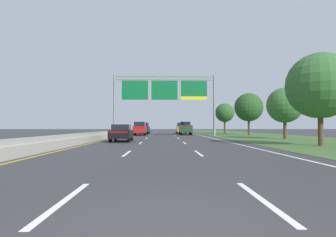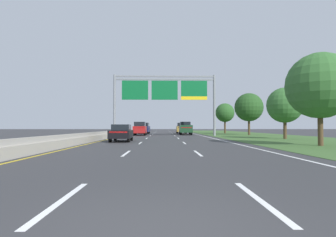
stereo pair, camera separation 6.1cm
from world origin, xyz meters
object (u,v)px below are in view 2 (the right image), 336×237
(overhead_sign_gantry, at_px, (165,93))
(roadside_tree_far, at_px, (249,107))
(car_gold_right_lane_suv, at_px, (181,128))
(car_navy_left_lane_suv, at_px, (144,128))
(car_red_left_lane_suv, at_px, (140,128))
(roadside_tree_distant, at_px, (225,113))
(pickup_truck_darkgreen, at_px, (185,128))
(roadside_tree_near, at_px, (320,86))
(roadside_tree_mid, at_px, (285,105))
(car_black_left_lane_sedan, at_px, (122,133))

(overhead_sign_gantry, xyz_separation_m, roadside_tree_far, (13.94, 4.68, -1.83))
(overhead_sign_gantry, height_order, car_gold_right_lane_suv, overhead_sign_gantry)
(overhead_sign_gantry, bearing_deg, car_navy_left_lane_suv, 106.50)
(car_red_left_lane_suv, relative_size, roadside_tree_distant, 0.78)
(car_red_left_lane_suv, xyz_separation_m, roadside_tree_far, (17.78, 1.43, 3.46))
(pickup_truck_darkgreen, distance_m, car_red_left_lane_suv, 7.92)
(car_navy_left_lane_suv, distance_m, roadside_tree_near, 36.97)
(roadside_tree_near, xyz_separation_m, roadside_tree_distant, (1.30, 35.57, -0.14))
(overhead_sign_gantry, distance_m, car_red_left_lane_suv, 7.30)
(overhead_sign_gantry, distance_m, roadside_tree_near, 23.63)
(roadside_tree_near, bearing_deg, pickup_truck_darkgreen, 105.39)
(car_navy_left_lane_suv, bearing_deg, pickup_truck_darkgreen, -131.22)
(car_gold_right_lane_suv, bearing_deg, pickup_truck_darkgreen, -178.41)
(car_red_left_lane_suv, bearing_deg, pickup_truck_darkgreen, -69.54)
(car_red_left_lane_suv, height_order, car_navy_left_lane_suv, same)
(roadside_tree_near, distance_m, roadside_tree_far, 25.69)
(roadside_tree_mid, relative_size, roadside_tree_distant, 0.95)
(roadside_tree_distant, bearing_deg, roadside_tree_mid, -87.38)
(overhead_sign_gantry, xyz_separation_m, car_red_left_lane_suv, (-3.85, 3.25, -5.29))
(pickup_truck_darkgreen, xyz_separation_m, car_navy_left_lane_suv, (-7.39, 6.87, 0.02))
(roadside_tree_near, distance_m, roadside_tree_distant, 35.60)
(pickup_truck_darkgreen, bearing_deg, car_gold_right_lane_suv, 2.27)
(car_red_left_lane_suv, relative_size, roadside_tree_far, 0.68)
(overhead_sign_gantry, distance_m, car_navy_left_lane_suv, 14.46)
(overhead_sign_gantry, height_order, pickup_truck_darkgreen, overhead_sign_gantry)
(pickup_truck_darkgreen, distance_m, roadside_tree_near, 28.06)
(roadside_tree_mid, height_order, roadside_tree_far, roadside_tree_far)
(car_black_left_lane_sedan, xyz_separation_m, car_gold_right_lane_suv, (7.51, 28.69, 0.28))
(overhead_sign_gantry, relative_size, roadside_tree_mid, 2.62)
(roadside_tree_mid, distance_m, roadside_tree_distant, 24.58)
(overhead_sign_gantry, relative_size, car_red_left_lane_suv, 3.20)
(car_navy_left_lane_suv, bearing_deg, roadside_tree_distant, -81.80)
(roadside_tree_near, bearing_deg, roadside_tree_far, 83.34)
(pickup_truck_darkgreen, height_order, roadside_tree_distant, roadside_tree_distant)
(roadside_tree_distant, bearing_deg, roadside_tree_near, -92.09)
(car_red_left_lane_suv, bearing_deg, roadside_tree_distant, -54.67)
(car_red_left_lane_suv, xyz_separation_m, roadside_tree_distant, (16.10, 11.49, 3.06))
(car_red_left_lane_suv, bearing_deg, roadside_tree_mid, -127.34)
(roadside_tree_far, xyz_separation_m, roadside_tree_distant, (-1.68, 10.06, -0.39))
(roadside_tree_near, bearing_deg, roadside_tree_mid, 77.61)
(car_gold_right_lane_suv, relative_size, car_navy_left_lane_suv, 0.99)
(overhead_sign_gantry, height_order, car_black_left_lane_sedan, overhead_sign_gantry)
(overhead_sign_gantry, relative_size, roadside_tree_near, 2.26)
(car_black_left_lane_sedan, distance_m, car_gold_right_lane_suv, 29.66)
(roadside_tree_near, distance_m, roadside_tree_mid, 11.30)
(car_black_left_lane_sedan, xyz_separation_m, car_navy_left_lane_suv, (0.27, 27.54, 0.28))
(car_black_left_lane_sedan, bearing_deg, roadside_tree_near, -113.64)
(car_black_left_lane_sedan, height_order, car_gold_right_lane_suv, car_gold_right_lane_suv)
(car_gold_right_lane_suv, xyz_separation_m, car_navy_left_lane_suv, (-7.24, -1.15, 0.00))
(pickup_truck_darkgreen, relative_size, roadside_tree_distant, 0.90)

